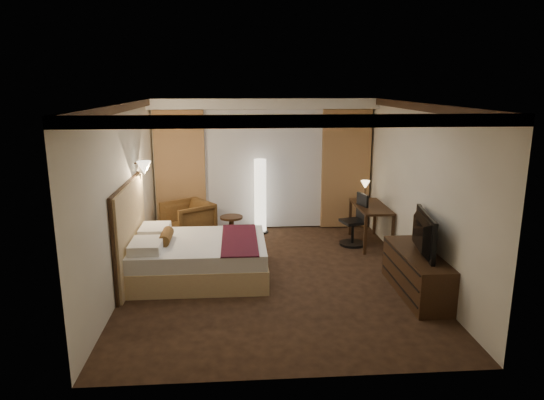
{
  "coord_description": "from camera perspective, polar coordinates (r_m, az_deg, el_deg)",
  "views": [
    {
      "loc": [
        -0.56,
        -7.17,
        2.97
      ],
      "look_at": [
        0.0,
        0.4,
        1.15
      ],
      "focal_mm": 32.0,
      "sensor_mm": 36.0,
      "label": 1
    }
  ],
  "objects": [
    {
      "name": "wall_sconce",
      "position": [
        8.31,
        -14.82,
        3.68
      ],
      "size": [
        0.24,
        0.24,
        0.24
      ],
      "primitive_type": null,
      "color": "white",
      "rests_on": "left_wall"
    },
    {
      "name": "dresser",
      "position": [
        7.36,
        16.63,
        -8.27
      ],
      "size": [
        0.5,
        1.62,
        0.63
      ],
      "primitive_type": null,
      "color": "black",
      "rests_on": "floor"
    },
    {
      "name": "television",
      "position": [
        7.14,
        16.74,
        -3.62
      ],
      "size": [
        0.78,
        1.16,
        0.14
      ],
      "primitive_type": "imported",
      "rotation": [
        0.0,
        0.0,
        1.42
      ],
      "color": "black",
      "rests_on": "dresser"
    },
    {
      "name": "desk",
      "position": [
        9.37,
        11.49,
        -2.87
      ],
      "size": [
        0.55,
        1.26,
        0.75
      ],
      "primitive_type": null,
      "color": "black",
      "rests_on": "floor"
    },
    {
      "name": "ceiling",
      "position": [
        7.2,
        0.24,
        11.33
      ],
      "size": [
        4.5,
        5.5,
        0.01
      ],
      "primitive_type": "cube",
      "color": "white",
      "rests_on": "back_wall"
    },
    {
      "name": "curtain_right_drape",
      "position": [
        10.19,
        8.67,
        3.61
      ],
      "size": [
        1.0,
        0.14,
        2.45
      ],
      "primitive_type": "cube",
      "color": "#B28051",
      "rests_on": "back_wall"
    },
    {
      "name": "armchair",
      "position": [
        9.53,
        -9.86,
        -2.24
      ],
      "size": [
        1.09,
        1.11,
        0.84
      ],
      "primitive_type": "imported",
      "rotation": [
        0.0,
        0.0,
        -0.98
      ],
      "color": "#523318",
      "rests_on": "floor"
    },
    {
      "name": "side_table",
      "position": [
        9.44,
        -4.78,
        -3.35
      ],
      "size": [
        0.44,
        0.44,
        0.49
      ],
      "primitive_type": null,
      "color": "black",
      "rests_on": "floor"
    },
    {
      "name": "bed",
      "position": [
        7.74,
        -8.44,
        -6.82
      ],
      "size": [
        2.07,
        1.61,
        0.61
      ],
      "primitive_type": null,
      "color": "white",
      "rests_on": "floor"
    },
    {
      "name": "curtain_sheer",
      "position": [
        10.01,
        -0.96,
        3.59
      ],
      "size": [
        2.48,
        0.04,
        2.45
      ],
      "primitive_type": "cube",
      "color": "silver",
      "rests_on": "back_wall"
    },
    {
      "name": "crown_molding",
      "position": [
        7.2,
        0.24,
        10.85
      ],
      "size": [
        4.5,
        5.5,
        0.12
      ],
      "primitive_type": null,
      "color": "black",
      "rests_on": "ceiling"
    },
    {
      "name": "headboard",
      "position": [
        7.75,
        -16.29,
        -3.72
      ],
      "size": [
        0.12,
        1.91,
        1.5
      ],
      "primitive_type": null,
      "color": "tan",
      "rests_on": "floor"
    },
    {
      "name": "soffit",
      "position": [
        9.69,
        -0.94,
        11.3
      ],
      "size": [
        4.5,
        0.5,
        0.2
      ],
      "primitive_type": "cube",
      "color": "white",
      "rests_on": "ceiling"
    },
    {
      "name": "desk_lamp",
      "position": [
        9.69,
        10.89,
        1.02
      ],
      "size": [
        0.18,
        0.18,
        0.34
      ],
      "primitive_type": null,
      "color": "#FFD899",
      "rests_on": "desk"
    },
    {
      "name": "curtain_left_drape",
      "position": [
        10.0,
        -10.74,
        3.34
      ],
      "size": [
        1.0,
        0.14,
        2.45
      ],
      "primitive_type": "cube",
      "color": "#B28051",
      "rests_on": "back_wall"
    },
    {
      "name": "floor",
      "position": [
        7.78,
        0.22,
        -8.95
      ],
      "size": [
        4.5,
        5.5,
        0.01
      ],
      "primitive_type": "cube",
      "color": "black",
      "rests_on": "ground"
    },
    {
      "name": "right_wall",
      "position": [
        7.87,
        16.79,
        1.02
      ],
      "size": [
        0.02,
        5.5,
        2.7
      ],
      "primitive_type": "cube",
      "color": "beige",
      "rests_on": "floor"
    },
    {
      "name": "left_wall",
      "position": [
        7.54,
        -17.07,
        0.47
      ],
      "size": [
        0.02,
        5.5,
        2.7
      ],
      "primitive_type": "cube",
      "color": "beige",
      "rests_on": "floor"
    },
    {
      "name": "floor_lamp",
      "position": [
        9.79,
        -1.4,
        0.47
      ],
      "size": [
        0.32,
        0.32,
        1.53
      ],
      "primitive_type": null,
      "color": "white",
      "rests_on": "floor"
    },
    {
      "name": "back_wall",
      "position": [
        10.07,
        -0.99,
        4.23
      ],
      "size": [
        4.5,
        0.02,
        2.7
      ],
      "primitive_type": "cube",
      "color": "beige",
      "rests_on": "floor"
    },
    {
      "name": "office_chair",
      "position": [
        9.21,
        9.51,
        -2.31
      ],
      "size": [
        0.58,
        0.58,
        0.99
      ],
      "primitive_type": null,
      "rotation": [
        0.0,
        0.0,
        0.26
      ],
      "color": "black",
      "rests_on": "floor"
    }
  ]
}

